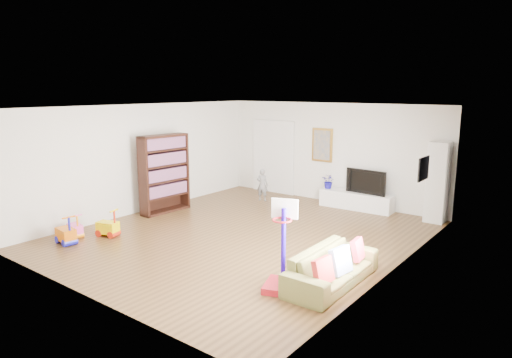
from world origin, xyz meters
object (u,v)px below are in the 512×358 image
Objects in this scene: media_console at (356,200)px; basketball_hoop at (281,246)px; sofa at (332,267)px; bookshelf at (164,174)px.

basketball_hoop reaches higher than media_console.
sofa reaches higher than media_console.
sofa is 0.95m from basketball_hoop.
media_console is 4.96m from bookshelf.
media_console is at bearing 43.43° from bookshelf.
media_console is 1.35× the size of basketball_hoop.
basketball_hoop is (4.90, -1.99, -0.27)m from bookshelf.
sofa is at bearing 30.31° from basketball_hoop.
bookshelf is at bearing 75.73° from sofa.
sofa is 1.37× the size of basketball_hoop.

